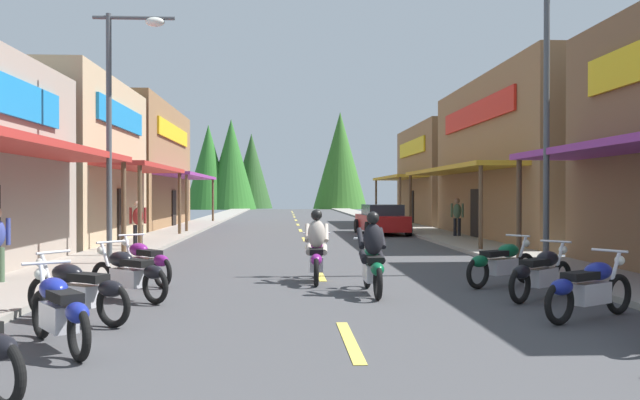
{
  "coord_description": "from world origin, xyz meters",
  "views": [
    {
      "loc": [
        -0.85,
        -0.16,
        1.9
      ],
      "look_at": [
        0.87,
        31.05,
        1.61
      ],
      "focal_mm": 36.86,
      "sensor_mm": 36.0,
      "label": 1
    }
  ],
  "objects": [
    {
      "name": "motorcycle_parked_right_4",
      "position": [
        3.78,
        11.4,
        0.49
      ],
      "size": [
        1.72,
        1.44,
        1.04
      ],
      "rotation": [
        0.0,
        0.0,
        0.69
      ],
      "color": "black",
      "rests_on": "ground"
    },
    {
      "name": "storefront_left_far",
      "position": [
        -11.41,
        37.28,
        3.4
      ],
      "size": [
        10.48,
        13.36,
        6.81
      ],
      "color": "olive",
      "rests_on": "ground"
    },
    {
      "name": "sidewalk_left",
      "position": [
        -6.02,
        32.87,
        0.06
      ],
      "size": [
        2.17,
        95.74,
        0.12
      ],
      "primitive_type": "cube",
      "color": "gray",
      "rests_on": "ground"
    },
    {
      "name": "streetlamp_right",
      "position": [
        5.04,
        15.0,
        4.43
      ],
      "size": [
        2.08,
        0.3,
        6.91
      ],
      "color": "#474C51",
      "rests_on": "ground"
    },
    {
      "name": "rider_cruising_trailing",
      "position": [
        -0.15,
        13.93,
        0.66
      ],
      "size": [
        0.6,
        2.14,
        1.57
      ],
      "rotation": [
        0.0,
        0.0,
        1.51
      ],
      "color": "black",
      "rests_on": "ground"
    },
    {
      "name": "treeline_backdrop",
      "position": [
        -2.72,
        82.43,
        5.57
      ],
      "size": [
        22.73,
        10.15,
        12.3
      ],
      "color": "#296923",
      "rests_on": "ground"
    },
    {
      "name": "motorcycle_parked_right_3",
      "position": [
        3.75,
        9.49,
        0.49
      ],
      "size": [
        1.88,
        1.19,
        1.04
      ],
      "rotation": [
        0.0,
        0.0,
        0.54
      ],
      "color": "black",
      "rests_on": "ground"
    },
    {
      "name": "storefront_right_middle",
      "position": [
        11.51,
        26.61,
        3.34
      ],
      "size": [
        10.68,
        13.56,
        6.68
      ],
      "color": "olive",
      "rests_on": "ground"
    },
    {
      "name": "streetlamp_left",
      "position": [
        -5.03,
        16.96,
        4.21
      ],
      "size": [
        2.08,
        0.3,
        6.52
      ],
      "color": "#474C51",
      "rests_on": "ground"
    },
    {
      "name": "sidewalk_right",
      "position": [
        6.02,
        32.87,
        0.06
      ],
      "size": [
        2.17,
        95.74,
        0.12
      ],
      "primitive_type": "cube",
      "color": "gray",
      "rests_on": "ground"
    },
    {
      "name": "centerline_dashes",
      "position": [
        0.0,
        36.92,
        0.01
      ],
      "size": [
        0.16,
        71.07,
        0.01
      ],
      "color": "#E0C64C",
      "rests_on": "ground"
    },
    {
      "name": "storefront_right_far",
      "position": [
        11.48,
        40.15,
        3.04
      ],
      "size": [
        10.62,
        10.84,
        6.09
      ],
      "color": "olive",
      "rests_on": "ground"
    },
    {
      "name": "parked_car_curbside",
      "position": [
        3.74,
        30.38,
        0.69
      ],
      "size": [
        2.26,
        4.4,
        1.4
      ],
      "rotation": [
        0.0,
        0.0,
        1.63
      ],
      "color": "#B21919",
      "rests_on": "ground"
    },
    {
      "name": "motorcycle_parked_left_3",
      "position": [
        -3.62,
        11.72,
        0.49
      ],
      "size": [
        1.71,
        1.45,
        1.04
      ],
      "rotation": [
        0.0,
        0.0,
        2.45
      ],
      "color": "black",
      "rests_on": "ground"
    },
    {
      "name": "ground",
      "position": [
        0.0,
        32.87,
        -0.05
      ],
      "size": [
        9.87,
        95.74,
        0.1
      ],
      "primitive_type": "cube",
      "color": "#424244"
    },
    {
      "name": "storefront_left_middle",
      "position": [
        -10.3,
        25.34,
        3.11
      ],
      "size": [
        8.28,
        9.4,
        6.22
      ],
      "color": "tan",
      "rests_on": "ground"
    },
    {
      "name": "motorcycle_parked_right_5",
      "position": [
        3.63,
        13.13,
        0.49
      ],
      "size": [
        1.86,
        1.24,
        1.04
      ],
      "rotation": [
        0.0,
        0.0,
        0.57
      ],
      "color": "black",
      "rests_on": "ground"
    },
    {
      "name": "rider_cruising_lead",
      "position": [
        0.83,
        12.18,
        0.66
      ],
      "size": [
        0.6,
        2.14,
        1.57
      ],
      "rotation": [
        0.0,
        0.0,
        1.57
      ],
      "color": "black",
      "rests_on": "ground"
    },
    {
      "name": "pedestrian_strolling",
      "position": [
        6.47,
        27.22,
        1.0
      ],
      "size": [
        0.49,
        0.41,
        1.72
      ],
      "rotation": [
        0.0,
        0.0,
        4.13
      ],
      "color": "black",
      "rests_on": "ground"
    },
    {
      "name": "pedestrian_browsing",
      "position": [
        -5.89,
        22.8,
        0.95
      ],
      "size": [
        0.57,
        0.3,
        1.65
      ],
      "rotation": [
        0.0,
        0.0,
        1.69
      ],
      "color": "black",
      "rests_on": "ground"
    },
    {
      "name": "motorcycle_parked_left_1",
      "position": [
        -3.58,
        7.98,
        0.49
      ],
      "size": [
        1.31,
        1.81,
        1.04
      ],
      "rotation": [
        0.0,
        0.0,
        2.18
      ],
      "color": "black",
      "rests_on": "ground"
    },
    {
      "name": "motorcycle_parked_left_2",
      "position": [
        -3.88,
        9.68,
        0.49
      ],
      "size": [
        1.87,
        1.22,
        1.04
      ],
      "rotation": [
        0.0,
        0.0,
        2.58
      ],
      "color": "black",
      "rests_on": "ground"
    },
    {
      "name": "motorcycle_parked_left_4",
      "position": [
        -3.78,
        13.75,
        0.49
      ],
      "size": [
        1.49,
        1.67,
        1.04
      ],
      "rotation": [
        0.0,
        0.0,
        2.29
      ],
      "color": "black",
      "rests_on": "ground"
    }
  ]
}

